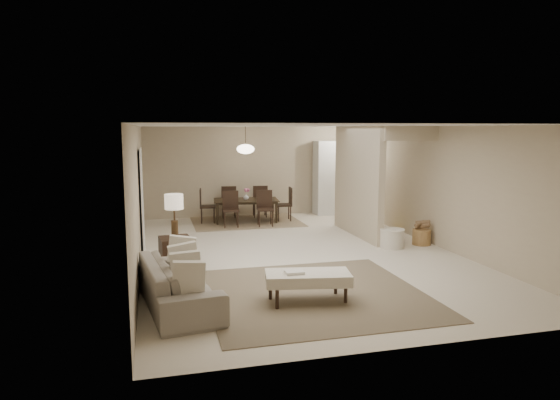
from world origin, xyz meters
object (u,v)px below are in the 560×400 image
object	(u,v)px
sofa	(178,284)
round_pouf	(392,238)
pantry_cabinet	(335,178)
dining_table	(246,211)
side_table	(176,253)
wicker_basket	(422,237)
ottoman_bench	(308,278)

from	to	relation	value
sofa	round_pouf	distance (m)	5.05
pantry_cabinet	round_pouf	bearing A→B (deg)	-94.55
pantry_cabinet	dining_table	bearing A→B (deg)	-166.89
side_table	dining_table	world-z (taller)	dining_table
sofa	dining_table	xyz separation A→B (m)	(2.07, 5.99, -0.02)
round_pouf	sofa	bearing A→B (deg)	-152.01
sofa	wicker_basket	xyz separation A→B (m)	(5.20, 2.47, -0.15)
pantry_cabinet	ottoman_bench	distance (m)	7.58
sofa	dining_table	world-z (taller)	sofa
sofa	wicker_basket	bearing A→B (deg)	-72.56
pantry_cabinet	dining_table	distance (m)	2.90
sofa	round_pouf	size ratio (longest dim) A/B	4.32
pantry_cabinet	dining_table	xyz separation A→B (m)	(-2.73, -0.64, -0.75)
sofa	pantry_cabinet	bearing A→B (deg)	-43.92
sofa	round_pouf	world-z (taller)	sofa
pantry_cabinet	ottoman_bench	world-z (taller)	pantry_cabinet
pantry_cabinet	wicker_basket	bearing A→B (deg)	-84.49
wicker_basket	dining_table	size ratio (longest dim) A/B	0.23
ottoman_bench	pantry_cabinet	bearing A→B (deg)	76.59
round_pouf	pantry_cabinet	bearing A→B (deg)	85.45
side_table	round_pouf	distance (m)	4.44
ottoman_bench	wicker_basket	distance (m)	4.40
sofa	side_table	size ratio (longest dim) A/B	3.81
pantry_cabinet	round_pouf	distance (m)	4.35
ottoman_bench	dining_table	size ratio (longest dim) A/B	0.76
ottoman_bench	side_table	xyz separation A→B (m)	(-1.74, 2.17, -0.06)
pantry_cabinet	wicker_basket	world-z (taller)	pantry_cabinet
ottoman_bench	wicker_basket	size ratio (longest dim) A/B	3.30
ottoman_bench	round_pouf	bearing A→B (deg)	55.08
round_pouf	wicker_basket	bearing A→B (deg)	7.72
ottoman_bench	round_pouf	xyz separation A→B (m)	(2.67, 2.67, -0.15)
side_table	round_pouf	xyz separation A→B (m)	(4.41, 0.50, -0.09)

